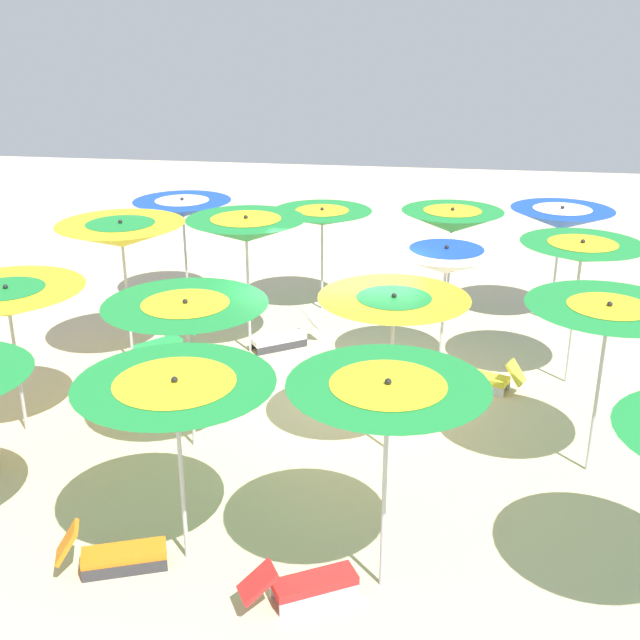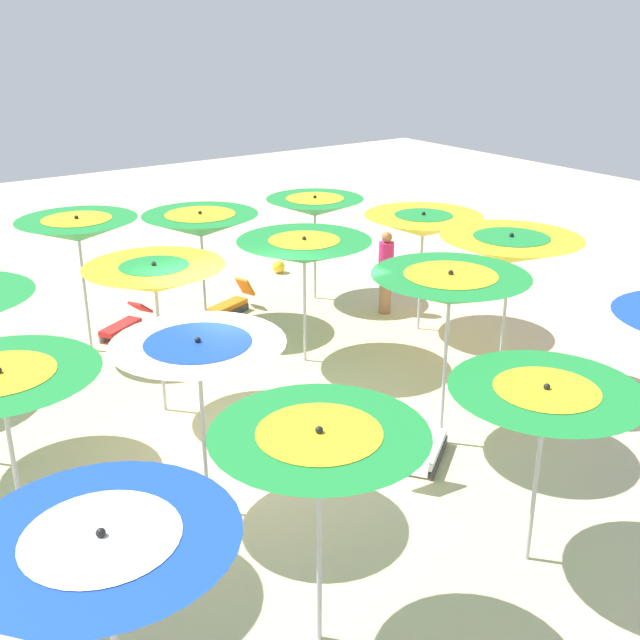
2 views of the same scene
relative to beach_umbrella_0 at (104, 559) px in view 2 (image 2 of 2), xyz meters
The scene contains 21 objects.
ground 6.01m from the beach_umbrella_0, 137.95° to the left, with size 40.72×40.72×0.04m, color beige.
beach_umbrella_0 is the anchor object (origin of this frame).
beach_umbrella_1 2.08m from the beach_umbrella_0, 99.28° to the left, with size 1.94×1.94×2.31m.
beach_umbrella_2 4.61m from the beach_umbrella_0, 89.80° to the left, with size 1.99×1.99×2.14m.
beach_umbrella_4 2.83m from the beach_umbrella_0, behind, with size 1.93×1.93×2.46m.
beach_umbrella_5 3.54m from the beach_umbrella_0, 142.54° to the left, with size 1.97×1.97×2.27m.
beach_umbrella_6 6.06m from the beach_umbrella_0, 113.17° to the left, with size 2.07×2.07×2.53m.
beach_umbrella_7 8.14m from the beach_umbrella_0, 112.51° to the left, with size 2.13×2.13×2.56m.
beach_umbrella_9 6.17m from the beach_umbrella_0, 152.73° to the left, with size 2.01×2.01×2.35m.
beach_umbrella_10 8.03m from the beach_umbrella_0, 135.97° to the left, with size 2.22×2.22×2.22m.
beach_umbrella_11 9.97m from the beach_umbrella_0, 125.12° to the left, with size 2.15×2.15×2.28m.
beach_umbrella_13 8.75m from the beach_umbrella_0, 161.98° to the left, with size 2.01×2.01×2.46m.
beach_umbrella_14 9.55m from the beach_umbrella_0, 148.98° to the left, with size 2.13×2.13×2.26m.
beach_umbrella_15 11.20m from the beach_umbrella_0, 137.69° to the left, with size 1.98×1.98×2.20m.
lounger_0 7.86m from the beach_umbrella_0, 110.90° to the left, with size 1.10×1.02×0.57m.
lounger_1 5.73m from the beach_umbrella_0, 112.57° to the left, with size 1.07×1.29×0.70m.
lounger_2 9.53m from the beach_umbrella_0, 158.21° to the left, with size 0.91×1.26×0.53m.
lounger_3 10.38m from the beach_umbrella_0, 146.50° to the left, with size 0.73×1.22×0.63m.
lounger_4 4.05m from the beach_umbrella_0, 156.82° to the left, with size 0.75×1.20×0.58m.
beachgoer_0 10.70m from the beach_umbrella_0, 129.62° to the left, with size 0.30×0.30×1.67m.
beach_ball 12.99m from the beach_umbrella_0, 142.43° to the left, with size 0.30×0.30×0.30m, color yellow.
Camera 2 is at (8.66, -5.10, 5.60)m, focal length 43.95 mm.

